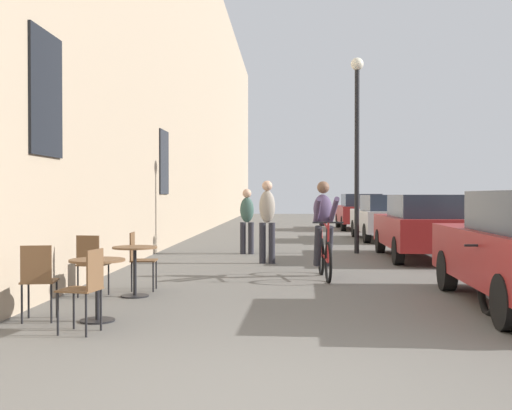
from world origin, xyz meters
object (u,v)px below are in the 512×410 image
cafe_chair_near_toward_street (86,284)px  parked_car_fourth (360,211)px  cafe_table_near (97,276)px  pedestrian_near (267,217)px  cafe_table_mid (135,260)px  cafe_chair_mid_toward_wall (139,257)px  pedestrian_mid (247,217)px  street_lamp (357,129)px  parked_car_third (385,217)px  parked_motorcycle (507,290)px  cafe_chair_near_toward_wall (38,277)px  cyclist_on_bicycle (324,232)px  parked_car_second (424,226)px  cafe_chair_mid_toward_street (91,261)px

cafe_chair_near_toward_street → parked_car_fourth: 20.76m
cafe_table_near → pedestrian_near: size_ratio=0.41×
cafe_table_mid → cafe_chair_mid_toward_wall: 0.58m
pedestrian_mid → street_lamp: (2.74, 0.33, 2.20)m
cafe_table_mid → pedestrian_mid: 6.61m
parked_car_third → parked_car_fourth: size_ratio=0.98×
parked_motorcycle → pedestrian_mid: bearing=112.4°
cafe_chair_near_toward_street → cafe_chair_near_toward_wall: same height
cafe_chair_near_toward_street → parked_car_third: parked_car_third is taller
cafe_table_near → cyclist_on_bicycle: (2.85, 3.96, 0.29)m
cyclist_on_bicycle → parked_car_fourth: size_ratio=0.41×
cafe_table_near → street_lamp: street_lamp is taller
street_lamp → parked_car_second: (1.37, -1.33, -2.35)m
cafe_chair_near_toward_wall → cafe_chair_near_toward_street: bearing=-36.4°
cyclist_on_bicycle → pedestrian_near: (-1.08, 2.18, 0.19)m
parked_car_third → cafe_chair_near_toward_street: bearing=-111.0°
parked_motorcycle → cyclist_on_bicycle: bearing=113.8°
cafe_chair_mid_toward_street → parked_motorcycle: bearing=-18.4°
cafe_table_mid → cyclist_on_bicycle: 3.62m
cafe_chair_mid_toward_wall → cafe_chair_near_toward_wall: bearing=-104.0°
cafe_chair_near_toward_wall → cafe_table_mid: cafe_chair_near_toward_wall is taller
cyclist_on_bicycle → parked_car_fourth: cyclist_on_bicycle is taller
pedestrian_near → street_lamp: bearing=48.1°
cafe_chair_mid_toward_street → street_lamp: 8.66m
cyclist_on_bicycle → cafe_chair_near_toward_street: bearing=-121.2°
cafe_chair_near_toward_wall → parked_car_second: bearing=50.7°
pedestrian_near → parked_car_third: pedestrian_near is taller
cafe_chair_mid_toward_wall → parked_car_second: 7.29m
cafe_table_mid → parked_car_third: size_ratio=0.17×
cafe_table_mid → pedestrian_near: size_ratio=0.41×
parked_car_fourth → pedestrian_near: bearing=-104.8°
pedestrian_near → cafe_chair_mid_toward_street: bearing=-118.0°
cafe_chair_near_toward_wall → parked_car_third: parked_car_third is taller
pedestrian_near → street_lamp: street_lamp is taller
cyclist_on_bicycle → parked_motorcycle: 4.43m
cyclist_on_bicycle → pedestrian_near: size_ratio=0.99×
cafe_table_mid → parked_car_second: size_ratio=0.17×
pedestrian_near → parked_motorcycle: size_ratio=0.82×
cafe_table_mid → parked_car_fourth: 18.50m
cafe_chair_mid_toward_street → parked_car_third: 12.97m
parked_motorcycle → parked_car_fourth: bearing=88.0°
parked_car_second → parked_motorcycle: size_ratio=1.93×
parked_car_fourth → street_lamp: bearing=-97.1°
cafe_chair_near_toward_street → pedestrian_near: size_ratio=0.50×
cafe_table_near → cafe_chair_mid_toward_street: size_ratio=0.81×
pedestrian_near → parked_car_fourth: (3.53, 13.32, -0.22)m
cafe_table_mid → pedestrian_near: 4.76m
cafe_chair_near_toward_street → pedestrian_near: bearing=75.9°
parked_car_second → cafe_chair_mid_toward_street: bearing=-136.8°
cafe_table_near → cafe_chair_mid_toward_wall: (-0.07, 2.31, -0.00)m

